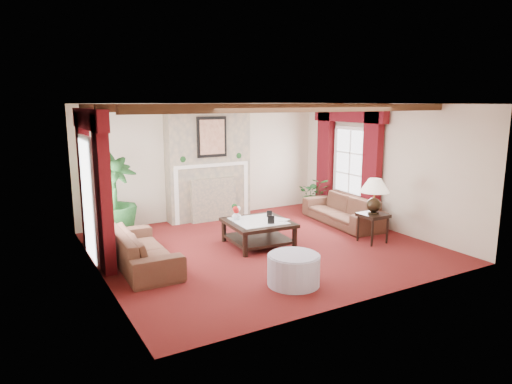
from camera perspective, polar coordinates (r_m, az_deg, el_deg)
floor at (r=8.79m, az=0.98°, el=-6.91°), size 6.00×6.00×0.00m
ceiling at (r=8.35m, az=1.05°, el=10.97°), size 6.00×6.00×0.00m
back_wall at (r=10.90m, az=-6.39°, el=3.86°), size 6.00×0.02×2.70m
left_wall at (r=7.43m, az=-19.32°, el=-0.19°), size 0.02×5.50×2.70m
right_wall at (r=10.31m, az=15.53°, el=3.09°), size 0.02×5.50×2.70m
ceiling_beams at (r=8.36m, az=1.05°, el=10.56°), size 6.00×3.00×0.12m
fireplace at (r=10.63m, az=-6.11°, el=10.97°), size 2.00×0.52×2.70m
french_door_left at (r=8.31m, az=-20.75°, el=6.31°), size 0.10×1.10×2.16m
french_door_right at (r=10.94m, az=11.91°, el=7.82°), size 0.10×1.10×2.16m
curtains_left at (r=8.31m, az=-20.19°, el=9.26°), size 0.20×2.40×2.55m
curtains_right at (r=10.85m, az=11.56°, el=10.02°), size 0.20×2.40×2.55m
sofa_left at (r=7.94m, az=-14.09°, el=-6.15°), size 2.14×0.70×0.83m
sofa_right at (r=10.53m, az=10.79°, el=-1.66°), size 2.28×1.02×0.85m
potted_palm at (r=9.53m, az=-17.42°, el=-2.95°), size 2.16×2.40×0.97m
small_plant at (r=11.59m, az=7.31°, el=-0.78°), size 1.62×1.62×0.68m
coffee_table at (r=8.85m, az=0.29°, el=-5.16°), size 1.25×1.25×0.48m
side_table at (r=9.31m, az=14.36°, el=-4.37°), size 0.51×0.51×0.58m
ottoman at (r=7.03m, az=4.73°, el=-9.68°), size 0.80×0.80×0.47m
table_lamp at (r=9.16m, az=14.56°, el=-0.45°), size 0.57×0.57×0.72m
flower_vase at (r=8.87m, az=-2.47°, el=-2.94°), size 0.29×0.29×0.18m
book at (r=8.72m, az=2.63°, el=-2.72°), size 0.25×0.20×0.31m
photo_frame_a at (r=8.55m, az=1.89°, el=-3.51°), size 0.12×0.07×0.17m
photo_frame_b at (r=9.05m, az=1.68°, el=-2.77°), size 0.11×0.05×0.14m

